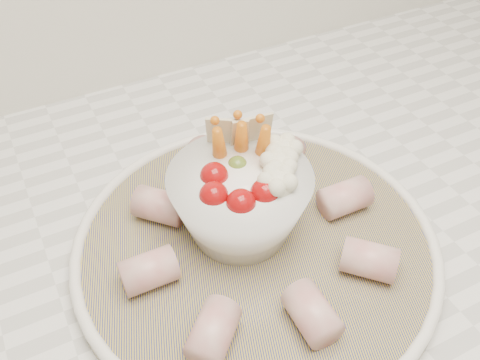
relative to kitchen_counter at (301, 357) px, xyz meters
name	(u,v)px	position (x,y,z in m)	size (l,w,h in m)	color
kitchen_counter	(301,357)	(0.00, 0.00, 0.00)	(2.04, 0.62, 0.92)	beige
serving_platter	(256,244)	(-0.14, -0.07, 0.47)	(0.48, 0.48, 0.02)	navy
veggie_bowl	(242,199)	(-0.14, -0.05, 0.52)	(0.15, 0.15, 0.12)	white
cured_meat_rolls	(255,231)	(-0.14, -0.07, 0.49)	(0.28, 0.28, 0.04)	#BB5556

